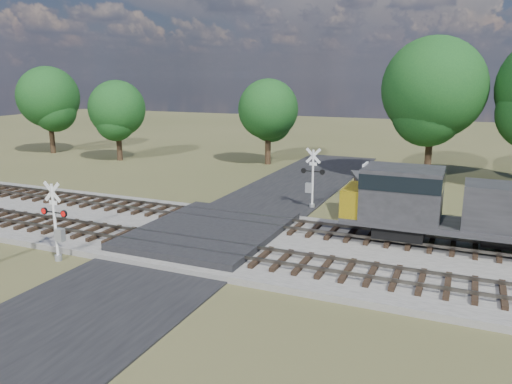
% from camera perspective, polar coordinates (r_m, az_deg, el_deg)
% --- Properties ---
extents(ground, '(160.00, 160.00, 0.00)m').
position_cam_1_polar(ground, '(26.50, -5.72, -5.58)').
color(ground, '#444726').
rests_on(ground, ground).
extents(ballast_bed, '(140.00, 10.00, 0.30)m').
position_cam_1_polar(ballast_bed, '(24.00, 16.49, -7.75)').
color(ballast_bed, gray).
rests_on(ballast_bed, ground).
extents(road, '(7.00, 60.00, 0.08)m').
position_cam_1_polar(road, '(26.49, -5.73, -5.50)').
color(road, black).
rests_on(road, ground).
extents(crossing_panel, '(7.00, 9.00, 0.62)m').
position_cam_1_polar(crossing_panel, '(26.82, -5.22, -4.63)').
color(crossing_panel, '#262628').
rests_on(crossing_panel, ground).
extents(track_near, '(140.00, 2.60, 0.33)m').
position_cam_1_polar(track_near, '(23.34, -1.38, -7.09)').
color(track_near, black).
rests_on(track_near, ballast_bed).
extents(track_far, '(140.00, 2.60, 0.33)m').
position_cam_1_polar(track_far, '(27.72, 2.95, -3.78)').
color(track_far, black).
rests_on(track_far, ballast_bed).
extents(crossing_signal_near, '(1.53, 0.33, 3.81)m').
position_cam_1_polar(crossing_signal_near, '(24.93, -21.81, -3.90)').
color(crossing_signal_near, silver).
rests_on(crossing_signal_near, ground).
extents(crossing_signal_far, '(1.60, 0.35, 3.98)m').
position_cam_1_polar(crossing_signal_far, '(32.55, 6.35, 0.98)').
color(crossing_signal_far, silver).
rests_on(crossing_signal_far, ground).
extents(equipment_shed, '(5.00, 5.00, 2.63)m').
position_cam_1_polar(equipment_shed, '(30.90, 14.77, -0.66)').
color(equipment_shed, '#40291B').
rests_on(equipment_shed, ground).
extents(treeline, '(83.28, 9.84, 11.64)m').
position_cam_1_polar(treeline, '(43.09, 19.95, 9.97)').
color(treeline, black).
rests_on(treeline, ground).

